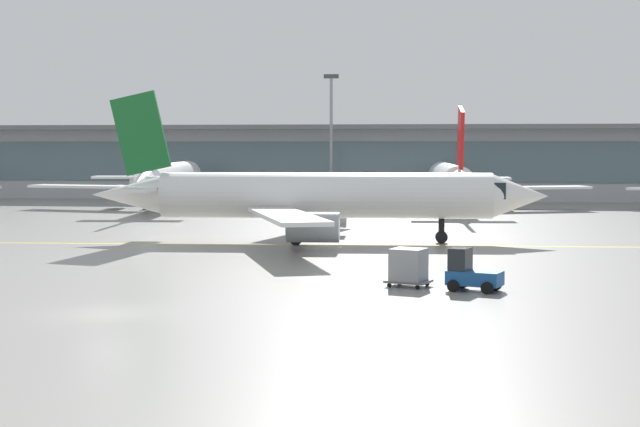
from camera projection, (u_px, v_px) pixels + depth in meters
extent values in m
plane|color=gray|center=(108.00, 314.00, 42.43)|extent=(400.00, 400.00, 0.00)
cube|color=yellow|center=(322.00, 245.00, 71.17)|extent=(109.80, 7.32, 0.01)
cube|color=#B2B7BC|center=(341.00, 165.00, 130.52)|extent=(164.45, 8.00, 9.00)
cube|color=slate|center=(337.00, 162.00, 126.45)|extent=(157.87, 0.16, 5.04)
cube|color=slate|center=(339.00, 128.00, 128.70)|extent=(171.02, 11.00, 0.60)
cylinder|color=white|center=(169.00, 178.00, 111.33)|extent=(5.43, 24.15, 3.33)
cone|color=white|center=(191.00, 174.00, 125.26)|extent=(3.50, 4.26, 3.16)
cube|color=black|center=(187.00, 171.00, 122.58)|extent=(2.85, 3.21, 1.16)
cone|color=white|center=(140.00, 183.00, 96.74)|extent=(3.29, 5.55, 2.83)
cube|color=white|center=(89.00, 187.00, 109.81)|extent=(14.04, 5.68, 0.27)
cylinder|color=#999EA3|center=(117.00, 194.00, 111.22)|extent=(2.36, 3.69, 2.05)
cube|color=white|center=(243.00, 187.00, 109.08)|extent=(13.91, 7.86, 0.27)
cylinder|color=#999EA3|center=(220.00, 195.00, 110.73)|extent=(2.36, 3.69, 2.05)
cube|color=#1472B2|center=(142.00, 136.00, 97.49)|extent=(0.75, 4.50, 6.26)
cube|color=white|center=(119.00, 177.00, 98.26)|extent=(5.08, 2.77, 0.23)
cube|color=white|center=(168.00, 177.00, 98.05)|extent=(5.08, 2.77, 0.23)
cylinder|color=black|center=(183.00, 197.00, 119.86)|extent=(0.43, 0.43, 1.76)
cylinder|color=black|center=(183.00, 200.00, 119.89)|extent=(0.61, 0.92, 0.88)
cylinder|color=black|center=(146.00, 201.00, 109.65)|extent=(0.43, 0.43, 1.76)
cylinder|color=black|center=(146.00, 205.00, 109.68)|extent=(0.61, 0.92, 0.88)
cylinder|color=black|center=(186.00, 202.00, 109.46)|extent=(0.43, 0.43, 1.76)
cylinder|color=black|center=(186.00, 206.00, 109.49)|extent=(0.61, 0.92, 0.88)
cylinder|color=white|center=(449.00, 179.00, 110.01)|extent=(5.20, 23.80, 3.28)
cone|color=white|center=(440.00, 175.00, 123.73)|extent=(3.43, 4.18, 3.12)
cube|color=black|center=(442.00, 172.00, 121.09)|extent=(2.79, 3.15, 1.15)
cone|color=white|center=(461.00, 184.00, 95.64)|extent=(3.21, 5.46, 2.79)
cube|color=white|center=(373.00, 187.00, 108.56)|extent=(13.85, 5.68, 0.27)
cylinder|color=#999EA3|center=(397.00, 195.00, 109.94)|extent=(2.30, 3.63, 2.03)
cube|color=white|center=(529.00, 188.00, 107.74)|extent=(13.72, 7.67, 0.27)
cylinder|color=#999EA3|center=(502.00, 195.00, 109.38)|extent=(2.30, 3.63, 2.03)
cube|color=red|center=(461.00, 137.00, 96.37)|extent=(0.71, 4.43, 6.17)
cube|color=white|center=(435.00, 178.00, 97.15)|extent=(5.00, 2.70, 0.23)
cube|color=white|center=(485.00, 178.00, 96.91)|extent=(5.00, 2.70, 0.23)
cylinder|color=black|center=(443.00, 197.00, 118.42)|extent=(0.42, 0.42, 1.74)
cylinder|color=black|center=(443.00, 201.00, 118.45)|extent=(0.60, 0.91, 0.87)
cylinder|color=black|center=(430.00, 202.00, 108.37)|extent=(0.42, 0.42, 1.74)
cylinder|color=black|center=(430.00, 206.00, 108.40)|extent=(0.60, 0.91, 0.87)
cylinder|color=black|center=(471.00, 202.00, 108.16)|extent=(0.42, 0.42, 1.74)
cylinder|color=black|center=(471.00, 206.00, 108.19)|extent=(0.60, 0.91, 0.87)
cylinder|color=white|center=(326.00, 195.00, 72.91)|extent=(24.26, 4.86, 3.35)
cone|color=white|center=(520.00, 196.00, 71.95)|extent=(4.21, 3.43, 3.18)
cube|color=black|center=(483.00, 190.00, 72.11)|extent=(3.17, 2.80, 1.17)
cone|color=white|center=(127.00, 195.00, 73.90)|extent=(5.52, 3.18, 2.84)
cube|color=white|center=(308.00, 201.00, 81.62)|extent=(6.04, 14.13, 0.28)
cylinder|color=#999EA3|center=(324.00, 215.00, 78.85)|extent=(3.67, 2.29, 2.07)
cube|color=white|center=(287.00, 216.00, 64.58)|extent=(7.60, 14.03, 0.28)
cylinder|color=#999EA3|center=(313.00, 227.00, 67.29)|extent=(3.67, 2.29, 2.07)
cube|color=#19662D|center=(141.00, 133.00, 73.51)|extent=(4.52, 0.64, 6.30)
cube|color=white|center=(154.00, 187.00, 76.22)|extent=(2.67, 5.06, 0.24)
cube|color=white|center=(138.00, 189.00, 71.32)|extent=(2.67, 5.06, 0.24)
cylinder|color=black|center=(441.00, 231.00, 72.51)|extent=(0.43, 0.43, 1.77)
cylinder|color=black|center=(441.00, 237.00, 72.54)|extent=(0.92, 0.60, 0.89)
cylinder|color=black|center=(302.00, 228.00, 75.47)|extent=(0.43, 0.43, 1.77)
cylinder|color=black|center=(302.00, 233.00, 75.50)|extent=(0.92, 0.60, 0.89)
cylinder|color=black|center=(296.00, 233.00, 70.96)|extent=(0.43, 0.43, 1.77)
cylinder|color=black|center=(296.00, 239.00, 70.99)|extent=(0.92, 0.60, 0.89)
cube|color=#194C8C|center=(475.00, 278.00, 48.86)|extent=(2.91, 2.16, 0.70)
cube|color=#1E2328|center=(460.00, 259.00, 49.13)|extent=(1.25, 1.46, 1.10)
cylinder|color=black|center=(496.00, 284.00, 49.13)|extent=(0.64, 0.40, 0.60)
cylinder|color=black|center=(487.00, 288.00, 47.88)|extent=(0.64, 0.40, 0.60)
cylinder|color=black|center=(462.00, 282.00, 49.89)|extent=(0.64, 0.40, 0.60)
cylinder|color=black|center=(453.00, 286.00, 48.63)|extent=(0.64, 0.40, 0.60)
cube|color=#595B60|center=(408.00, 281.00, 50.42)|extent=(2.50, 2.19, 0.12)
cube|color=gray|center=(409.00, 264.00, 50.36)|extent=(2.00, 1.94, 1.60)
cylinder|color=black|center=(427.00, 284.00, 50.73)|extent=(0.24, 0.17, 0.22)
cylinder|color=black|center=(417.00, 287.00, 49.47)|extent=(0.24, 0.17, 0.22)
cylinder|color=black|center=(400.00, 282.00, 51.39)|extent=(0.24, 0.17, 0.22)
cylinder|color=black|center=(389.00, 285.00, 50.14)|extent=(0.24, 0.17, 0.22)
cylinder|color=gray|center=(331.00, 141.00, 121.37)|extent=(0.36, 0.36, 15.11)
cube|color=#3F3F42|center=(331.00, 76.00, 120.82)|extent=(1.80, 0.30, 0.50)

